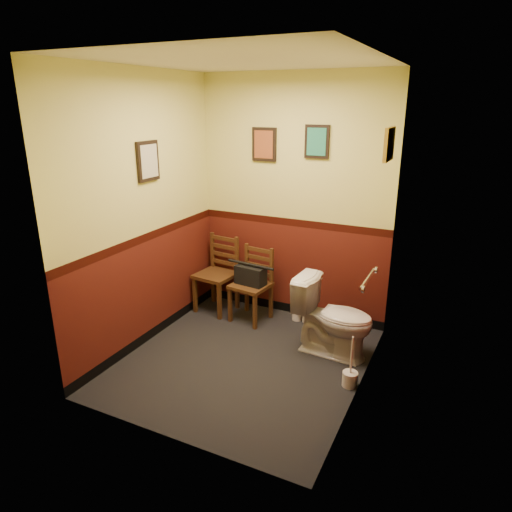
{
  "coord_description": "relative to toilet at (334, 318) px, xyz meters",
  "views": [
    {
      "loc": [
        1.78,
        -3.45,
        2.39
      ],
      "look_at": [
        0.0,
        0.25,
        1.0
      ],
      "focal_mm": 32.0,
      "sensor_mm": 36.0,
      "label": 1
    }
  ],
  "objects": [
    {
      "name": "handbag",
      "position": [
        -1.06,
        0.31,
        0.16
      ],
      "size": [
        0.36,
        0.21,
        0.25
      ],
      "rotation": [
        0.0,
        0.0,
        -0.12
      ],
      "color": "black",
      "rests_on": "chair_right"
    },
    {
      "name": "tp_stack",
      "position": [
        -0.52,
        0.53,
        -0.25
      ],
      "size": [
        0.24,
        0.14,
        0.31
      ],
      "color": "silver",
      "rests_on": "floor"
    },
    {
      "name": "framed_print_right",
      "position": [
        0.36,
        0.09,
        1.67
      ],
      "size": [
        0.04,
        0.34,
        0.28
      ],
      "color": "olive",
      "rests_on": "wall_right"
    },
    {
      "name": "wall_back",
      "position": [
        -0.72,
        0.69,
        0.97
      ],
      "size": [
        2.2,
        0.0,
        2.7
      ],
      "primitive_type": "cube",
      "rotation": [
        1.57,
        0.0,
        0.0
      ],
      "color": "#4D1710",
      "rests_on": "ground"
    },
    {
      "name": "chair_right",
      "position": [
        -1.06,
        0.35,
        0.04
      ],
      "size": [
        0.44,
        0.44,
        0.84
      ],
      "rotation": [
        0.0,
        0.0,
        -0.13
      ],
      "color": "#472A15",
      "rests_on": "floor"
    },
    {
      "name": "wall_right",
      "position": [
        0.38,
        -0.51,
        0.97
      ],
      "size": [
        0.0,
        2.4,
        2.7
      ],
      "primitive_type": "cube",
      "rotation": [
        1.57,
        0.0,
        -1.57
      ],
      "color": "#4D1710",
      "rests_on": "ground"
    },
    {
      "name": "framed_print_left",
      "position": [
        -1.8,
        -0.41,
        1.47
      ],
      "size": [
        0.04,
        0.3,
        0.38
      ],
      "color": "black",
      "rests_on": "wall_left"
    },
    {
      "name": "wall_left",
      "position": [
        -1.82,
        -0.51,
        0.97
      ],
      "size": [
        0.0,
        2.4,
        2.7
      ],
      "primitive_type": "cube",
      "rotation": [
        1.57,
        0.0,
        1.57
      ],
      "color": "#4D1710",
      "rests_on": "ground"
    },
    {
      "name": "toilet_brush",
      "position": [
        0.31,
        -0.47,
        -0.31
      ],
      "size": [
        0.14,
        0.14,
        0.49
      ],
      "color": "silver",
      "rests_on": "floor"
    },
    {
      "name": "ceiling",
      "position": [
        -0.72,
        -0.51,
        2.32
      ],
      "size": [
        2.2,
        2.4,
        0.0
      ],
      "primitive_type": "cube",
      "rotation": [
        3.14,
        0.0,
        0.0
      ],
      "color": "silver",
      "rests_on": "ground"
    },
    {
      "name": "floor",
      "position": [
        -0.72,
        -0.51,
        -0.38
      ],
      "size": [
        2.2,
        2.4,
        0.0
      ],
      "primitive_type": "cube",
      "color": "black",
      "rests_on": "ground"
    },
    {
      "name": "framed_print_back_a",
      "position": [
        -1.07,
        0.67,
        1.57
      ],
      "size": [
        0.28,
        0.04,
        0.36
      ],
      "color": "black",
      "rests_on": "wall_back"
    },
    {
      "name": "grab_bar",
      "position": [
        0.35,
        -0.26,
        0.57
      ],
      "size": [
        0.05,
        0.56,
        0.06
      ],
      "color": "silver",
      "rests_on": "wall_right"
    },
    {
      "name": "wall_front",
      "position": [
        -0.72,
        -1.71,
        0.97
      ],
      "size": [
        2.2,
        0.0,
        2.7
      ],
      "primitive_type": "cube",
      "rotation": [
        -1.57,
        0.0,
        0.0
      ],
      "color": "#4D1710",
      "rests_on": "ground"
    },
    {
      "name": "chair_left",
      "position": [
        -1.55,
        0.41,
        0.07
      ],
      "size": [
        0.46,
        0.46,
        0.9
      ],
      "rotation": [
        0.0,
        0.0,
        -0.11
      ],
      "color": "#472A15",
      "rests_on": "floor"
    },
    {
      "name": "toilet",
      "position": [
        0.0,
        0.0,
        0.0
      ],
      "size": [
        0.81,
        0.49,
        0.77
      ],
      "primitive_type": "imported",
      "rotation": [
        0.0,
        0.0,
        1.51
      ],
      "color": "white",
      "rests_on": "floor"
    },
    {
      "name": "framed_print_back_b",
      "position": [
        -0.47,
        0.67,
        1.62
      ],
      "size": [
        0.26,
        0.04,
        0.34
      ],
      "color": "black",
      "rests_on": "wall_back"
    }
  ]
}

